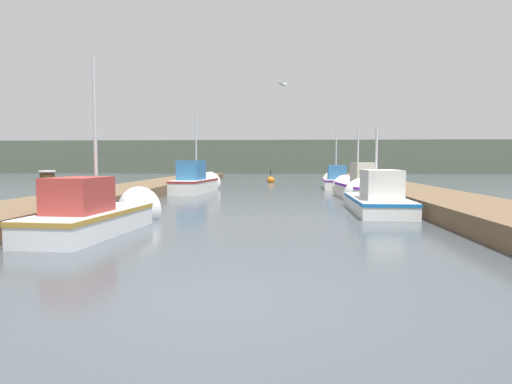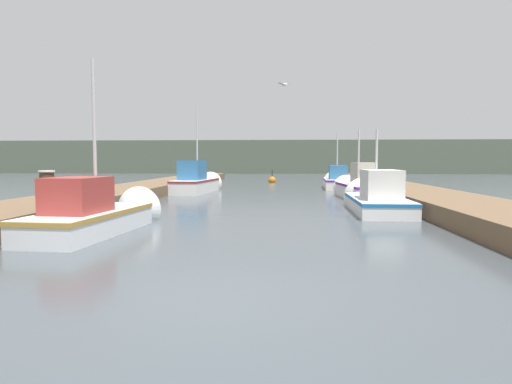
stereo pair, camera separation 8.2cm
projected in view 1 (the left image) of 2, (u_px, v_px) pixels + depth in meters
The scene contains 15 objects.
ground_plane at pixel (220, 302), 5.38m from camera, with size 200.00×200.00×0.00m.
dock_left at pixel (139, 190), 21.67m from camera, with size 2.78×40.00×0.50m.
dock_right at pixel (401, 191), 20.92m from camera, with size 2.78×40.00×0.50m.
distant_shore_ridge at pixel (278, 157), 64.66m from camera, with size 120.00×16.00×4.21m.
fishing_boat_0 at pixel (100, 214), 10.74m from camera, with size 1.73×4.91×4.37m.
fishing_boat_1 at pixel (374, 198), 15.36m from camera, with size 1.73×5.49×3.20m.
fishing_boat_2 at pixel (357, 188), 19.98m from camera, with size 1.66×5.39×3.27m.
fishing_boat_3 at pixel (197, 182), 23.91m from camera, with size 1.84×5.53×4.92m.
fishing_boat_4 at pixel (335, 181), 27.38m from camera, with size 1.70×4.97×3.75m.
mooring_piling_0 at pixel (338, 177), 32.70m from camera, with size 0.33×0.33×0.96m.
mooring_piling_1 at pixel (336, 176), 33.67m from camera, with size 0.30×0.30×1.01m.
mooring_piling_2 at pixel (48, 201), 10.58m from camera, with size 0.36×0.36×1.44m.
mooring_piling_3 at pixel (352, 179), 28.05m from camera, with size 0.29×0.29×0.99m.
channel_buoy at pixel (271, 180), 34.59m from camera, with size 0.58×0.58×1.08m.
seagull_lead at pixel (284, 85), 16.89m from camera, with size 0.50×0.43×0.12m.
Camera 1 is at (0.75, -5.24, 1.67)m, focal length 32.00 mm.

